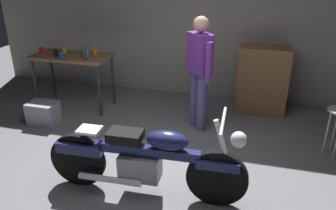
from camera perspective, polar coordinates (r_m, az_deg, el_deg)
The scene contains 14 objects.
ground_plane at distance 4.14m, azimuth -2.63°, elevation -12.10°, with size 12.00×12.00×0.00m, color slate.
back_wall at distance 6.13m, azimuth 5.34°, elevation 15.55°, with size 8.00×0.12×3.10m, color gray.
workbench at distance 5.94m, azimuth -15.69°, elevation 6.95°, with size 1.30×0.64×0.90m.
motorcycle at distance 3.66m, azimuth -3.74°, elevation -8.93°, with size 2.19×0.60×1.00m.
person_standing at distance 4.92m, azimuth 5.26°, elevation 5.99°, with size 0.41×0.46×1.67m.
wooden_dresser at distance 5.79m, azimuth 15.48°, elevation 4.07°, with size 0.80×0.47×1.10m.
storage_bin at distance 5.64m, azimuth -20.06°, elevation -1.25°, with size 0.44×0.32×0.34m, color gray.
mug_orange_travel at distance 5.84m, azimuth -12.16°, elevation 8.69°, with size 0.12×0.09×0.10m.
mug_black_matte at distance 5.91m, azimuth -18.19°, elevation 8.29°, with size 0.11×0.08×0.11m.
mug_yellow_tall at distance 6.12m, azimuth -16.96°, elevation 8.83°, with size 0.11×0.07×0.09m.
mug_red_diner at distance 6.20m, azimuth -20.33°, elevation 8.56°, with size 0.11×0.08×0.09m.
mug_blue_enamel at distance 5.76m, azimuth -17.30°, elevation 7.97°, with size 0.11×0.07×0.10m.
mug_green_speckled at distance 5.76m, azimuth -13.77°, elevation 8.39°, with size 0.12×0.08×0.11m.
bottle at distance 5.55m, azimuth -13.24°, elevation 8.30°, with size 0.06×0.06×0.24m.
Camera 1 is at (1.06, -3.18, 2.43)m, focal length 36.54 mm.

